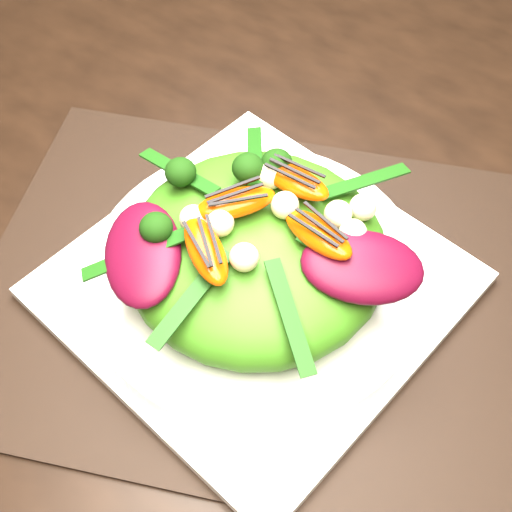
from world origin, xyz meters
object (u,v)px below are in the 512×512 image
Objects in this scene: dining_table at (330,193)px; plate_base at (256,285)px; lettuce_mound at (256,251)px; salad_bowl at (256,274)px; placemat at (256,290)px; orange_segment at (259,178)px.

plate_base is at bearing -83.70° from dining_table.
plate_base is 0.04m from lettuce_mound.
dining_table is 0.14m from salad_bowl.
lettuce_mound is (-0.00, 0.00, 0.05)m from placemat.
placemat is 0.05m from lettuce_mound.
dining_table is at bearing 96.30° from salad_bowl.
lettuce_mound is (0.02, -0.14, 0.07)m from dining_table.
dining_table is at bearing 96.30° from placemat.
dining_table reaches higher than placemat.
placemat is 0.02m from salad_bowl.
orange_segment is (-0.02, 0.03, 0.07)m from salad_bowl.
plate_base is at bearing -57.01° from orange_segment.
salad_bowl is 4.48× the size of orange_segment.
lettuce_mound is at bearing -104.04° from plate_base.
salad_bowl is (0.00, -0.00, 0.01)m from plate_base.
dining_table reaches higher than orange_segment.
dining_table is at bearing 96.30° from plate_base.
orange_segment reaches higher than lettuce_mound.
plate_base is 0.09m from orange_segment.
lettuce_mound is (-0.00, -0.00, 0.04)m from plate_base.
salad_bowl reaches higher than placemat.
orange_segment is (-0.02, 0.03, 0.08)m from plate_base.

